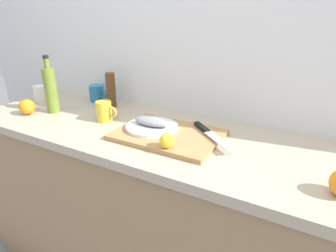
{
  "coord_description": "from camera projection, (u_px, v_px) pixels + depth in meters",
  "views": [
    {
      "loc": [
        0.6,
        -0.99,
        1.4
      ],
      "look_at": [
        0.05,
        -0.02,
        0.95
      ],
      "focal_mm": 30.24,
      "sensor_mm": 36.0,
      "label": 1
    }
  ],
  "objects": [
    {
      "name": "back_wall",
      "position": [
        192.0,
        45.0,
        1.39
      ],
      "size": [
        3.2,
        0.05,
        2.5
      ],
      "primitive_type": "cube",
      "color": "white",
      "rests_on": "ground_plane"
    },
    {
      "name": "kitchen_counter",
      "position": [
        160.0,
        215.0,
        1.42
      ],
      "size": [
        2.0,
        0.6,
        0.9
      ],
      "color": "#9E7A56",
      "rests_on": "ground_plane"
    },
    {
      "name": "cutting_board",
      "position": [
        168.0,
        135.0,
        1.22
      ],
      "size": [
        0.44,
        0.32,
        0.02
      ],
      "primitive_type": "cube",
      "color": "tan",
      "rests_on": "kitchen_counter"
    },
    {
      "name": "white_plate",
      "position": [
        152.0,
        127.0,
        1.25
      ],
      "size": [
        0.23,
        0.23,
        0.01
      ],
      "primitive_type": "cylinder",
      "color": "white",
      "rests_on": "cutting_board"
    },
    {
      "name": "fish_fillet",
      "position": [
        152.0,
        121.0,
        1.24
      ],
      "size": [
        0.17,
        0.07,
        0.04
      ],
      "primitive_type": "ellipsoid",
      "color": "gray",
      "rests_on": "white_plate"
    },
    {
      "name": "chef_knife",
      "position": [
        208.0,
        132.0,
        1.19
      ],
      "size": [
        0.24,
        0.21,
        0.02
      ],
      "rotation": [
        0.0,
        0.0,
        -0.69
      ],
      "color": "silver",
      "rests_on": "cutting_board"
    },
    {
      "name": "lemon_0",
      "position": [
        167.0,
        141.0,
        1.06
      ],
      "size": [
        0.06,
        0.06,
        0.06
      ],
      "primitive_type": "sphere",
      "color": "yellow",
      "rests_on": "cutting_board"
    },
    {
      "name": "olive_oil_bottle",
      "position": [
        51.0,
        89.0,
        1.48
      ],
      "size": [
        0.06,
        0.06,
        0.3
      ],
      "color": "olive",
      "rests_on": "kitchen_counter"
    },
    {
      "name": "coffee_mug_0",
      "position": [
        97.0,
        93.0,
        1.69
      ],
      "size": [
        0.12,
        0.08,
        0.1
      ],
      "color": "#2672B2",
      "rests_on": "kitchen_counter"
    },
    {
      "name": "coffee_mug_1",
      "position": [
        105.0,
        111.0,
        1.38
      ],
      "size": [
        0.12,
        0.08,
        0.1
      ],
      "color": "yellow",
      "rests_on": "kitchen_counter"
    },
    {
      "name": "coffee_mug_2",
      "position": [
        42.0,
        94.0,
        1.68
      ],
      "size": [
        0.13,
        0.09,
        0.1
      ],
      "color": "white",
      "rests_on": "kitchen_counter"
    },
    {
      "name": "orange_1",
      "position": [
        27.0,
        107.0,
        1.47
      ],
      "size": [
        0.08,
        0.08,
        0.08
      ],
      "primitive_type": "sphere",
      "color": "orange",
      "rests_on": "kitchen_counter"
    },
    {
      "name": "pepper_mill",
      "position": [
        111.0,
        90.0,
        1.57
      ],
      "size": [
        0.05,
        0.05,
        0.19
      ],
      "primitive_type": "cylinder",
      "color": "brown",
      "rests_on": "kitchen_counter"
    }
  ]
}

